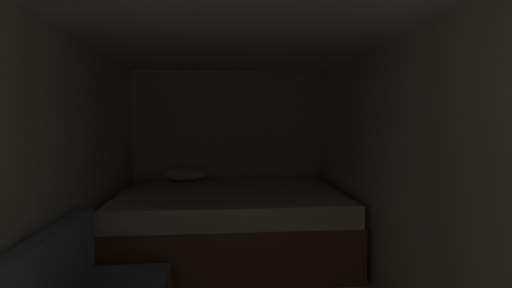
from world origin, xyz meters
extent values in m
cube|color=beige|center=(0.00, 4.76, 1.03)|extent=(2.51, 0.05, 2.05)
cube|color=beige|center=(-1.23, 2.08, 1.03)|extent=(0.05, 5.30, 2.05)
cube|color=beige|center=(1.23, 2.08, 1.03)|extent=(0.05, 5.30, 2.05)
cube|color=white|center=(0.00, 2.08, 2.08)|extent=(2.51, 5.30, 0.05)
cube|color=brown|center=(0.00, 3.77, 0.25)|extent=(2.29, 1.83, 0.49)
cube|color=beige|center=(0.00, 3.77, 0.59)|extent=(2.25, 1.79, 0.20)
ellipsoid|color=white|center=(-0.51, 4.47, 0.77)|extent=(0.48, 0.34, 0.16)
camera|label=1|loc=(-0.13, -0.41, 1.43)|focal=28.20mm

